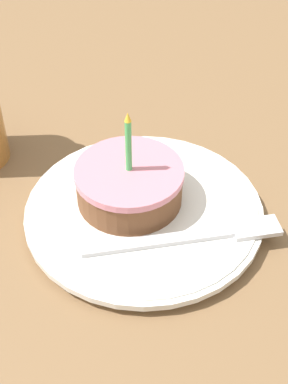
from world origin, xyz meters
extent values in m
cube|color=brown|center=(0.00, 0.00, -0.02)|extent=(2.40, 2.40, 0.04)
cylinder|color=white|center=(0.01, -0.03, 0.01)|extent=(0.22, 0.22, 0.02)
cylinder|color=white|center=(0.01, -0.03, 0.01)|extent=(0.23, 0.23, 0.01)
cylinder|color=brown|center=(0.00, -0.01, 0.03)|extent=(0.10, 0.10, 0.03)
cylinder|color=#D17A8C|center=(0.00, -0.01, 0.05)|extent=(0.11, 0.11, 0.01)
cylinder|color=#4CBF66|center=(0.00, -0.01, 0.08)|extent=(0.01, 0.01, 0.05)
cone|color=yellow|center=(0.00, -0.01, 0.11)|extent=(0.01, 0.01, 0.01)
cube|color=silver|center=(-0.01, -0.08, 0.02)|extent=(0.13, 0.07, 0.00)
cube|color=silver|center=(0.08, -0.11, 0.02)|extent=(0.05, 0.04, 0.00)
camera|label=1|loc=(-0.20, -0.34, 0.38)|focal=50.00mm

